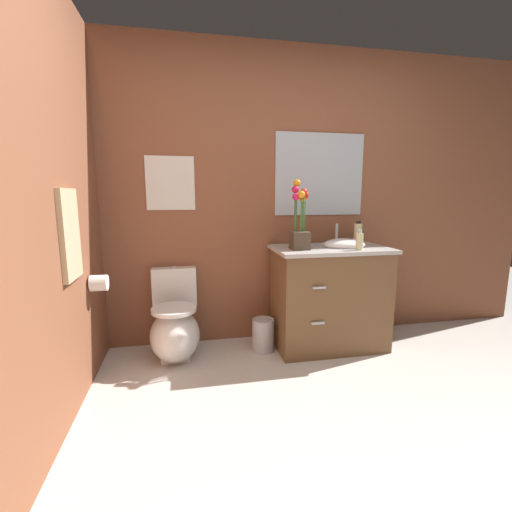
{
  "coord_description": "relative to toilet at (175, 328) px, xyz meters",
  "views": [
    {
      "loc": [
        -0.81,
        -1.22,
        1.28
      ],
      "look_at": [
        -0.28,
        1.4,
        0.81
      ],
      "focal_mm": 24.61,
      "sensor_mm": 36.0,
      "label": 1
    }
  ],
  "objects": [
    {
      "name": "hanging_towel",
      "position": [
        -0.54,
        -0.54,
        0.81
      ],
      "size": [
        0.03,
        0.28,
        0.52
      ],
      "primitive_type": "cube",
      "color": "tan"
    },
    {
      "name": "lotion_bottle",
      "position": [
        1.43,
        -0.21,
        0.68
      ],
      "size": [
        0.06,
        0.06,
        0.16
      ],
      "color": "beige",
      "rests_on": "vanity_cabinet"
    },
    {
      "name": "trash_bin",
      "position": [
        0.71,
        -0.02,
        -0.11
      ],
      "size": [
        0.18,
        0.18,
        0.27
      ],
      "color": "#B7B7BC",
      "rests_on": "ground_plane"
    },
    {
      "name": "ground_plane",
      "position": [
        0.91,
        -1.47,
        -0.24
      ],
      "size": [
        9.79,
        9.79,
        0.0
      ],
      "primitive_type": "plane",
      "color": "beige"
    },
    {
      "name": "wall_mirror",
      "position": [
        1.27,
        0.27,
        1.21
      ],
      "size": [
        0.8,
        0.01,
        0.7
      ],
      "primitive_type": "cube",
      "color": "#B2BCC6"
    },
    {
      "name": "toilet",
      "position": [
        0.0,
        0.0,
        0.0
      ],
      "size": [
        0.38,
        0.59,
        0.69
      ],
      "color": "white",
      "rests_on": "ground_plane"
    },
    {
      "name": "soap_bottle",
      "position": [
        1.57,
        0.1,
        0.7
      ],
      "size": [
        0.07,
        0.07,
        0.2
      ],
      "color": "beige",
      "rests_on": "vanity_cabinet"
    },
    {
      "name": "wall_poster",
      "position": [
        -0.0,
        0.27,
        1.12
      ],
      "size": [
        0.39,
        0.01,
        0.43
      ],
      "primitive_type": "cube",
      "color": "silver"
    },
    {
      "name": "wall_left",
      "position": [
        -0.58,
        -0.95,
        1.01
      ],
      "size": [
        0.05,
        4.89,
        2.5
      ],
      "primitive_type": "cube",
      "color": "brown",
      "rests_on": "ground_plane"
    },
    {
      "name": "toilet_paper_roll",
      "position": [
        -0.49,
        -0.2,
        0.44
      ],
      "size": [
        0.11,
        0.11,
        0.11
      ],
      "primitive_type": "cylinder",
      "rotation": [
        0.0,
        1.57,
        0.0
      ],
      "color": "white"
    },
    {
      "name": "flower_vase",
      "position": [
        0.99,
        -0.08,
        0.8
      ],
      "size": [
        0.14,
        0.14,
        0.54
      ],
      "color": "#4C3D2D",
      "rests_on": "vanity_cabinet"
    },
    {
      "name": "wall_back",
      "position": [
        1.11,
        0.3,
        1.01
      ],
      "size": [
        4.57,
        0.05,
        2.5
      ],
      "primitive_type": "cube",
      "color": "brown",
      "rests_on": "ground_plane"
    },
    {
      "name": "vanity_cabinet",
      "position": [
        1.28,
        -0.03,
        0.19
      ],
      "size": [
        0.94,
        0.56,
        1.03
      ],
      "color": "brown",
      "rests_on": "ground_plane"
    }
  ]
}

